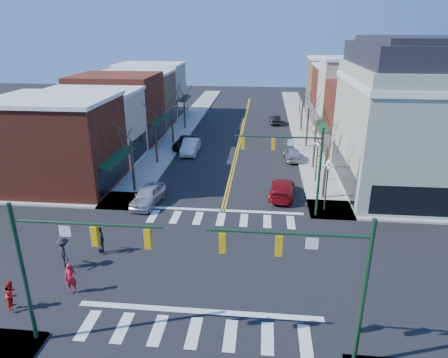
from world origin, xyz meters
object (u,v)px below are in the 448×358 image
(victorian_corner, at_px, (418,117))
(pedestrian_dark_b, at_px, (64,252))
(lamppost_corner, at_px, (327,177))
(car_left_near, at_px, (148,195))
(car_left_far, at_px, (185,143))
(car_right_mid, at_px, (292,154))
(car_left_mid, at_px, (190,147))
(pedestrian_red_a, at_px, (71,278))
(lamppost_midblock, at_px, (318,153))
(pedestrian_dark_a, at_px, (101,239))
(pedestrian_red_b, at_px, (12,294))
(car_right_near, at_px, (282,189))
(car_right_far, at_px, (275,119))

(victorian_corner, bearing_deg, pedestrian_dark_b, -147.91)
(lamppost_corner, xyz_separation_m, car_left_near, (-14.60, -0.05, -2.17))
(car_left_near, distance_m, car_left_far, 16.59)
(pedestrian_dark_b, bearing_deg, car_left_far, -44.40)
(car_left_far, bearing_deg, car_right_mid, -11.95)
(lamppost_corner, distance_m, car_left_mid, 20.05)
(lamppost_corner, bearing_deg, victorian_corner, 35.86)
(car_left_far, height_order, pedestrian_red_a, pedestrian_red_a)
(lamppost_midblock, bearing_deg, pedestrian_dark_a, -136.87)
(pedestrian_dark_b, bearing_deg, car_left_mid, -47.07)
(pedestrian_red_a, xyz_separation_m, pedestrian_dark_a, (0.01, 4.26, 0.04))
(pedestrian_dark_a, bearing_deg, lamppost_corner, 78.06)
(victorian_corner, height_order, car_left_near, victorian_corner)
(car_right_mid, height_order, pedestrian_red_b, pedestrian_red_b)
(lamppost_midblock, height_order, car_left_mid, lamppost_midblock)
(pedestrian_red_a, bearing_deg, victorian_corner, 20.95)
(car_left_mid, xyz_separation_m, car_right_near, (10.32, -11.87, -0.09))
(victorian_corner, xyz_separation_m, car_left_far, (-22.90, 10.54, -5.94))
(lamppost_midblock, bearing_deg, car_left_near, -155.85)
(pedestrian_red_a, relative_size, pedestrian_red_b, 1.06)
(car_left_mid, xyz_separation_m, pedestrian_red_a, (-1.88, -26.83, 0.18))
(car_right_mid, bearing_deg, victorian_corner, 140.74)
(victorian_corner, distance_m, pedestrian_dark_a, 28.19)
(victorian_corner, xyz_separation_m, pedestrian_red_a, (-23.81, -18.28, -5.65))
(lamppost_corner, bearing_deg, car_right_far, 96.26)
(car_left_near, height_order, pedestrian_red_b, pedestrian_red_b)
(pedestrian_red_a, height_order, pedestrian_dark_a, pedestrian_dark_a)
(lamppost_corner, height_order, car_right_far, lamppost_corner)
(victorian_corner, distance_m, car_right_near, 13.45)
(car_left_mid, height_order, car_right_near, car_left_mid)
(pedestrian_dark_a, bearing_deg, pedestrian_red_b, -61.99)
(lamppost_midblock, bearing_deg, victorian_corner, -3.45)
(pedestrian_red_b, bearing_deg, car_right_near, -56.44)
(lamppost_corner, distance_m, pedestrian_dark_b, 19.81)
(pedestrian_red_a, bearing_deg, car_right_near, 34.24)
(car_right_near, bearing_deg, pedestrian_red_b, 54.56)
(lamppost_midblock, relative_size, car_left_far, 0.84)
(pedestrian_dark_a, xyz_separation_m, pedestrian_dark_b, (-1.56, -1.88, 0.08))
(car_left_near, xyz_separation_m, pedestrian_red_a, (-0.91, -12.23, 0.21))
(pedestrian_red_a, bearing_deg, car_left_far, 71.63)
(victorian_corner, height_order, car_left_far, victorian_corner)
(car_left_mid, relative_size, pedestrian_red_a, 2.93)
(lamppost_corner, xyz_separation_m, lamppost_midblock, (0.00, 6.50, 0.00))
(car_right_near, bearing_deg, car_left_far, -44.82)
(car_right_mid, xyz_separation_m, pedestrian_red_b, (-16.16, -27.09, 0.25))
(car_left_far, bearing_deg, pedestrian_dark_b, -92.50)
(lamppost_midblock, distance_m, car_right_mid, 7.27)
(car_left_mid, distance_m, car_right_near, 15.73)
(pedestrian_red_b, bearing_deg, victorian_corner, -67.81)
(victorian_corner, xyz_separation_m, car_right_near, (-11.61, -3.32, -5.92))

